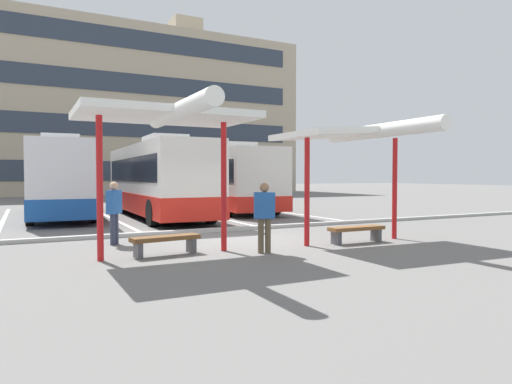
% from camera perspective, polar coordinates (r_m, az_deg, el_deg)
% --- Properties ---
extents(ground_plane, '(160.00, 160.00, 0.00)m').
position_cam_1_polar(ground_plane, '(13.16, -2.42, -6.00)').
color(ground_plane, slate).
extents(terminal_building, '(44.86, 11.89, 19.64)m').
position_cam_1_polar(terminal_building, '(51.15, -20.94, 9.32)').
color(terminal_building, tan).
rests_on(terminal_building, ground).
extents(coach_bus_0, '(2.90, 10.48, 3.55)m').
position_cam_1_polar(coach_bus_0, '(22.25, -23.38, 1.35)').
color(coach_bus_0, silver).
rests_on(coach_bus_0, ground).
extents(coach_bus_1, '(2.68, 10.86, 3.52)m').
position_cam_1_polar(coach_bus_1, '(20.78, -12.28, 1.38)').
color(coach_bus_1, silver).
rests_on(coach_bus_1, ground).
extents(coach_bus_2, '(3.45, 10.29, 3.48)m').
position_cam_1_polar(coach_bus_2, '(23.99, -3.59, 1.48)').
color(coach_bus_2, silver).
rests_on(coach_bus_2, ground).
extents(lane_stripe_0, '(0.16, 14.00, 0.01)m').
position_cam_1_polar(lane_stripe_0, '(21.61, -29.12, -3.10)').
color(lane_stripe_0, white).
rests_on(lane_stripe_0, ground).
extents(lane_stripe_1, '(0.16, 14.00, 0.01)m').
position_cam_1_polar(lane_stripe_1, '(21.85, -18.14, -2.89)').
color(lane_stripe_1, white).
rests_on(lane_stripe_1, ground).
extents(lane_stripe_2, '(0.16, 14.00, 0.01)m').
position_cam_1_polar(lane_stripe_2, '(22.86, -7.78, -2.59)').
color(lane_stripe_2, white).
rests_on(lane_stripe_2, ground).
extents(lane_stripe_3, '(0.16, 14.00, 0.01)m').
position_cam_1_polar(lane_stripe_3, '(24.54, 1.44, -2.26)').
color(lane_stripe_3, white).
rests_on(lane_stripe_3, ground).
extents(waiting_shelter_0, '(3.89, 4.31, 3.37)m').
position_cam_1_polar(waiting_shelter_0, '(10.45, -10.94, 9.03)').
color(waiting_shelter_0, red).
rests_on(waiting_shelter_0, ground).
extents(bench_0, '(1.64, 0.61, 0.45)m').
position_cam_1_polar(bench_0, '(10.76, -11.28, -6.04)').
color(bench_0, brown).
rests_on(bench_0, ground).
extents(waiting_shelter_1, '(4.05, 4.30, 3.23)m').
position_cam_1_polar(waiting_shelter_1, '(12.68, 12.88, 6.92)').
color(waiting_shelter_1, red).
rests_on(waiting_shelter_1, ground).
extents(bench_1, '(1.68, 0.44, 0.45)m').
position_cam_1_polar(bench_1, '(12.79, 12.51, -4.76)').
color(bench_1, brown).
rests_on(bench_1, ground).
extents(platform_kerb, '(44.00, 0.24, 0.12)m').
position_cam_1_polar(platform_kerb, '(15.01, -5.66, -4.78)').
color(platform_kerb, '#ADADA8').
rests_on(platform_kerb, ground).
extents(waiting_passenger_0, '(0.53, 0.37, 1.68)m').
position_cam_1_polar(waiting_passenger_0, '(10.78, 1.06, -2.59)').
color(waiting_passenger_0, brown).
rests_on(waiting_passenger_0, ground).
extents(waiting_passenger_1, '(0.47, 0.52, 1.68)m').
position_cam_1_polar(waiting_passenger_1, '(12.67, -17.37, -1.96)').
color(waiting_passenger_1, '#33384C').
rests_on(waiting_passenger_1, ground).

